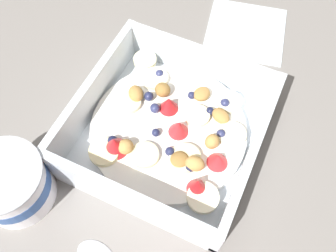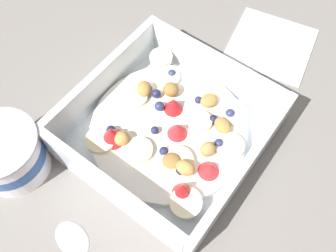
# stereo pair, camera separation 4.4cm
# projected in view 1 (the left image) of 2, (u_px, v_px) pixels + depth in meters

# --- Properties ---
(ground_plane) EXTENTS (2.40, 2.40, 0.00)m
(ground_plane) POSITION_uv_depth(u_px,v_px,m) (156.00, 131.00, 0.47)
(ground_plane) COLOR gray
(fruit_bowl) EXTENTS (0.22, 0.22, 0.06)m
(fruit_bowl) POSITION_uv_depth(u_px,v_px,m) (168.00, 130.00, 0.45)
(fruit_bowl) COLOR white
(fruit_bowl) RESTS_ON ground
(yogurt_cup) EXTENTS (0.09, 0.09, 0.07)m
(yogurt_cup) POSITION_uv_depth(u_px,v_px,m) (11.00, 185.00, 0.40)
(yogurt_cup) COLOR white
(yogurt_cup) RESTS_ON ground
(folded_napkin) EXTENTS (0.14, 0.14, 0.01)m
(folded_napkin) POSITION_uv_depth(u_px,v_px,m) (246.00, 30.00, 0.56)
(folded_napkin) COLOR silver
(folded_napkin) RESTS_ON ground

